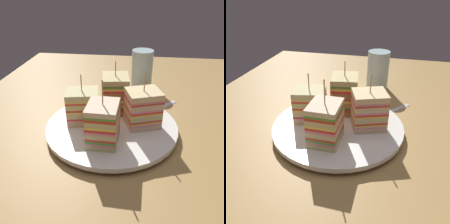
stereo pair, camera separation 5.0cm
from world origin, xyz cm
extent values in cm
cube|color=#A57F48|center=(0.00, 0.00, -0.90)|extent=(116.66, 80.85, 1.80)
cylinder|color=white|center=(0.00, 0.00, 0.40)|extent=(17.60, 17.60, 0.80)
cylinder|color=white|center=(0.00, 0.00, 1.30)|extent=(28.38, 28.38, 0.98)
cube|color=beige|center=(0.68, -6.45, 2.36)|extent=(7.77, 8.35, 1.14)
cube|color=#9E7242|center=(-0.43, -3.32, 2.36)|extent=(5.47, 2.17, 1.14)
cube|color=pink|center=(0.68, -6.45, 3.14)|extent=(7.77, 8.35, 0.43)
cube|color=#E5CA55|center=(0.68, -6.45, 3.57)|extent=(7.77, 8.35, 0.43)
cube|color=red|center=(0.68, -6.45, 4.00)|extent=(7.77, 8.35, 0.43)
cube|color=#D0C186|center=(0.68, -6.45, 4.78)|extent=(7.77, 8.35, 1.14)
cube|color=#9E7242|center=(-0.43, -3.32, 4.78)|extent=(5.47, 2.17, 1.14)
cube|color=#EBBE56|center=(0.68, -6.45, 5.57)|extent=(7.77, 8.35, 0.43)
cube|color=red|center=(0.68, -6.45, 5.99)|extent=(7.77, 8.35, 0.43)
cube|color=pink|center=(0.68, -6.45, 6.42)|extent=(7.77, 8.35, 0.43)
cube|color=beige|center=(0.68, -6.45, 7.21)|extent=(7.77, 8.35, 1.14)
cube|color=#9E7242|center=(-0.43, -3.32, 7.21)|extent=(5.47, 2.17, 1.14)
cube|color=red|center=(0.68, -6.45, 7.99)|extent=(7.77, 8.35, 0.43)
cube|color=pink|center=(0.68, -6.45, 8.42)|extent=(7.77, 8.35, 0.43)
cube|color=beige|center=(0.68, -6.45, 9.20)|extent=(7.77, 8.35, 1.14)
cylinder|color=tan|center=(0.68, -6.45, 11.69)|extent=(0.24, 0.24, 3.82)
cube|color=beige|center=(6.47, -0.49, 2.37)|extent=(7.59, 6.85, 1.16)
cube|color=#9E7242|center=(3.18, -0.99, 2.37)|extent=(1.13, 5.77, 1.16)
cube|color=red|center=(6.47, -0.49, 3.24)|extent=(7.59, 6.85, 0.58)
cube|color=#3A822E|center=(6.47, -0.49, 3.82)|extent=(7.59, 6.85, 0.58)
cube|color=#E8CB8B|center=(6.47, -0.49, 4.69)|extent=(7.59, 6.85, 1.16)
cube|color=#B2844C|center=(3.18, -0.99, 4.69)|extent=(1.13, 5.77, 1.16)
cube|color=#F7D354|center=(6.47, -0.49, 5.56)|extent=(7.59, 6.85, 0.58)
cube|color=red|center=(6.47, -0.49, 6.14)|extent=(7.59, 6.85, 0.58)
cube|color=beige|center=(6.47, -0.49, 7.01)|extent=(7.59, 6.85, 1.16)
cube|color=#9E7242|center=(3.18, -0.99, 7.01)|extent=(1.13, 5.77, 1.16)
cube|color=red|center=(6.47, -0.49, 7.87)|extent=(7.59, 6.85, 0.58)
cube|color=#F0C84C|center=(6.47, -0.49, 8.46)|extent=(7.59, 6.85, 0.58)
cube|color=#4A8639|center=(6.47, -0.49, 9.04)|extent=(7.59, 6.85, 0.58)
cube|color=#D2C07D|center=(6.47, -0.49, 9.91)|extent=(7.59, 6.85, 1.16)
cylinder|color=tan|center=(6.47, -0.49, 12.20)|extent=(0.24, 0.24, 3.44)
cube|color=#DFBB86|center=(0.61, 6.46, 2.37)|extent=(6.81, 7.72, 1.16)
cube|color=#9E7242|center=(1.23, 3.19, 2.37)|extent=(5.48, 1.30, 1.16)
cube|color=pink|center=(0.61, 6.46, 3.17)|extent=(6.81, 7.72, 0.44)
cube|color=red|center=(0.61, 6.46, 3.61)|extent=(6.81, 7.72, 0.44)
cube|color=#D7BF82|center=(0.61, 6.46, 4.41)|extent=(6.81, 7.72, 1.16)
cube|color=#9E7242|center=(1.23, 3.19, 4.41)|extent=(5.48, 1.30, 1.16)
cube|color=#E4CA54|center=(0.61, 6.46, 5.21)|extent=(6.81, 7.72, 0.44)
cube|color=red|center=(0.61, 6.46, 5.65)|extent=(6.81, 7.72, 0.44)
cube|color=#D6C67D|center=(0.61, 6.46, 6.45)|extent=(6.81, 7.72, 1.16)
cube|color=#B2844C|center=(1.23, 3.19, 6.45)|extent=(5.48, 1.30, 1.16)
cube|color=#D43E2F|center=(0.61, 6.46, 7.25)|extent=(6.81, 7.72, 0.44)
cube|color=#E6C958|center=(0.61, 6.46, 7.69)|extent=(6.81, 7.72, 0.44)
cube|color=#D1C489|center=(0.61, 6.46, 8.49)|extent=(6.81, 7.72, 1.16)
cylinder|color=tan|center=(0.61, 6.46, 10.89)|extent=(0.24, 0.24, 3.65)
cube|color=#D3C67C|center=(-6.43, 0.89, 2.28)|extent=(6.93, 5.83, 0.99)
cube|color=#9E7242|center=(-3.10, 0.81, 2.28)|extent=(0.41, 5.55, 0.99)
cube|color=pink|center=(-6.43, 0.89, 3.04)|extent=(6.93, 5.83, 0.52)
cube|color=green|center=(-6.43, 0.89, 3.56)|extent=(6.93, 5.83, 0.52)
cube|color=#CB3F27|center=(-6.43, 0.89, 4.08)|extent=(6.93, 5.83, 0.52)
cube|color=beige|center=(-6.43, 0.89, 4.83)|extent=(6.93, 5.83, 0.99)
cube|color=#B2844C|center=(-3.10, 0.81, 4.83)|extent=(0.41, 5.55, 0.99)
cube|color=pink|center=(-6.43, 0.89, 5.58)|extent=(6.93, 5.83, 0.52)
cube|color=red|center=(-6.43, 0.89, 6.10)|extent=(6.93, 5.83, 0.52)
cube|color=#F2D752|center=(-6.43, 0.89, 6.62)|extent=(6.93, 5.83, 0.52)
cube|color=#D4C687|center=(-6.43, 0.89, 7.38)|extent=(6.93, 5.83, 0.99)
cube|color=#9E7242|center=(-3.10, 0.81, 7.38)|extent=(0.41, 5.55, 0.99)
cube|color=red|center=(-6.43, 0.89, 8.13)|extent=(6.93, 5.83, 0.52)
cube|color=#569A38|center=(-6.43, 0.89, 8.65)|extent=(6.93, 5.83, 0.52)
cube|color=beige|center=(-6.43, 0.89, 9.40)|extent=(6.93, 5.83, 0.99)
cylinder|color=tan|center=(-6.43, 0.89, 12.28)|extent=(0.24, 0.24, 4.76)
ellipsoid|color=#539D40|center=(7.66, -4.30, 2.34)|extent=(4.77, 4.57, 1.05)
ellipsoid|color=#63A94B|center=(9.16, -3.15, 2.20)|extent=(4.44, 3.98, 1.00)
ellipsoid|color=#3C7B34|center=(6.58, -4.19, 2.39)|extent=(4.35, 5.16, 1.54)
ellipsoid|color=#51A03F|center=(6.78, -3.46, 2.39)|extent=(2.76, 3.41, 1.18)
cylinder|color=#DF3837|center=(8.79, -5.30, 2.44)|extent=(5.00, 5.01, 1.10)
cube|color=silver|center=(12.49, -11.93, 0.12)|extent=(8.68, 7.82, 0.25)
ellipsoid|color=silver|center=(7.57, -7.61, 0.50)|extent=(3.99, 3.91, 1.00)
cylinder|color=silver|center=(26.13, -5.92, 5.61)|extent=(6.41, 6.41, 11.21)
cylinder|color=#E9C046|center=(26.13, -5.92, 2.21)|extent=(5.90, 5.90, 4.42)
camera|label=1|loc=(-43.55, -5.43, 29.75)|focal=38.03mm
camera|label=2|loc=(-42.64, -10.39, 29.75)|focal=38.03mm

